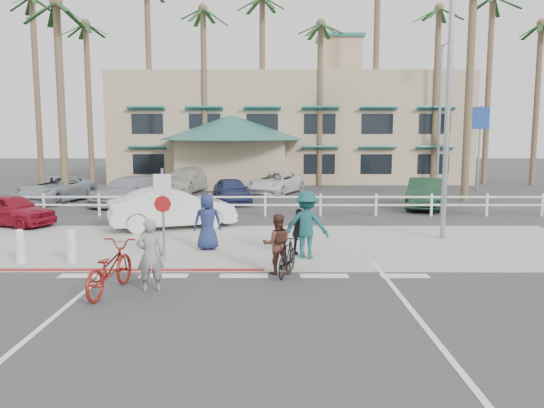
{
  "coord_description": "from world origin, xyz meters",
  "views": [
    {
      "loc": [
        0.71,
        -12.23,
        3.48
      ],
      "look_at": [
        0.7,
        3.09,
        1.5
      ],
      "focal_mm": 35.0,
      "sensor_mm": 36.0,
      "label": 1
    }
  ],
  "objects_px": {
    "sign_post": "(163,210)",
    "bike_red": "(109,268)",
    "car_red_compact": "(11,210)",
    "bike_black": "(287,257)",
    "car_white_sedan": "(172,208)"
  },
  "relations": [
    {
      "from": "car_white_sedan",
      "to": "car_red_compact",
      "type": "bearing_deg",
      "value": 64.12
    },
    {
      "from": "bike_black",
      "to": "car_red_compact",
      "type": "bearing_deg",
      "value": -18.57
    },
    {
      "from": "bike_red",
      "to": "car_white_sedan",
      "type": "distance_m",
      "value": 8.3
    },
    {
      "from": "bike_black",
      "to": "car_red_compact",
      "type": "relative_size",
      "value": 0.42
    },
    {
      "from": "sign_post",
      "to": "car_white_sedan",
      "type": "bearing_deg",
      "value": 98.08
    },
    {
      "from": "sign_post",
      "to": "bike_black",
      "type": "bearing_deg",
      "value": -23.26
    },
    {
      "from": "bike_red",
      "to": "car_red_compact",
      "type": "bearing_deg",
      "value": -45.17
    },
    {
      "from": "sign_post",
      "to": "bike_red",
      "type": "bearing_deg",
      "value": -101.38
    },
    {
      "from": "bike_black",
      "to": "car_white_sedan",
      "type": "distance_m",
      "value": 7.93
    },
    {
      "from": "bike_black",
      "to": "sign_post",
      "type": "bearing_deg",
      "value": -6.96
    },
    {
      "from": "sign_post",
      "to": "car_red_compact",
      "type": "xyz_separation_m",
      "value": [
        -7.13,
        5.87,
        -0.82
      ]
    },
    {
      "from": "sign_post",
      "to": "bike_red",
      "type": "relative_size",
      "value": 1.34
    },
    {
      "from": "bike_red",
      "to": "car_red_compact",
      "type": "height_order",
      "value": "car_red_compact"
    },
    {
      "from": "sign_post",
      "to": "car_white_sedan",
      "type": "height_order",
      "value": "sign_post"
    },
    {
      "from": "car_red_compact",
      "to": "bike_black",
      "type": "bearing_deg",
      "value": -101.88
    }
  ]
}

